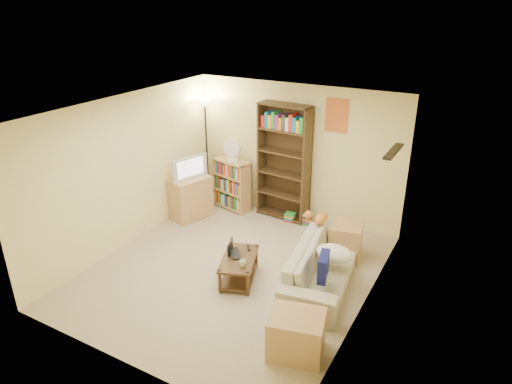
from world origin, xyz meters
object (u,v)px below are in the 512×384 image
side_table (346,241)px  short_bookshelf (232,185)px  coffee_table (239,266)px  laptop (238,253)px  mug (243,263)px  tv_stand (190,197)px  sofa (323,266)px  tall_bookshelf (284,160)px  desk_fan (232,150)px  television (188,167)px  tabby_cat (319,217)px  floor_lamp (205,121)px  end_cabinet (296,335)px

side_table → short_bookshelf: bearing=165.2°
coffee_table → laptop: (-0.06, 0.09, 0.15)m
side_table → mug: bearing=-121.9°
mug → short_bookshelf: bearing=124.9°
tv_stand → side_table: (3.06, 0.02, -0.11)m
short_bookshelf → sofa: bearing=-19.2°
sofa → side_table: size_ratio=3.75×
laptop → tall_bookshelf: 2.29m
laptop → desk_fan: (-1.29, 1.95, 0.85)m
side_table → television: bearing=-179.6°
tabby_cat → short_bookshelf: 2.31m
coffee_table → desk_fan: 2.64m
television → tall_bookshelf: 1.76m
floor_lamp → tall_bookshelf: bearing=2.7°
tabby_cat → television: size_ratio=0.64×
short_bookshelf → floor_lamp: size_ratio=0.47×
mug → sofa: bearing=35.8°
coffee_table → sofa: bearing=5.0°
laptop → mug: mug is taller
television → short_bookshelf: size_ratio=0.73×
tv_stand → television: bearing=0.0°
short_bookshelf → tv_stand: bearing=-113.2°
television → side_table: size_ratio=1.30×
short_bookshelf → television: bearing=-113.2°
coffee_table → short_bookshelf: 2.52m
coffee_table → tall_bookshelf: (-0.36, 2.23, 0.91)m
tv_stand → desk_fan: desk_fan is taller
mug → tv_stand: (-2.08, 1.56, -0.03)m
side_table → end_cabinet: side_table is taller
tv_stand → tall_bookshelf: 1.91m
tv_stand → side_table: bearing=18.6°
sofa → coffee_table: (-1.11, -0.51, -0.06)m
desk_fan → end_cabinet: desk_fan is taller
tv_stand → desk_fan: 1.20m
floor_lamp → end_cabinet: size_ratio=3.37×
tall_bookshelf → desk_fan: bearing=-164.3°
sofa → mug: size_ratio=16.29×
tabby_cat → laptop: size_ratio=1.17×
laptop → desk_fan: bearing=-7.1°
side_table → sofa: bearing=-92.6°
short_bookshelf → desk_fan: desk_fan is taller
tv_stand → end_cabinet: bearing=-17.6°
coffee_table → side_table: side_table is taller
tv_stand → end_cabinet: (3.27, -2.36, -0.13)m
mug → side_table: (0.98, 1.58, -0.14)m
coffee_table → tv_stand: 2.36m
television → floor_lamp: size_ratio=0.35×
coffee_table → television: television is taller
end_cabinet → laptop: bearing=143.2°
coffee_table → tabby_cat: bearing=39.5°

